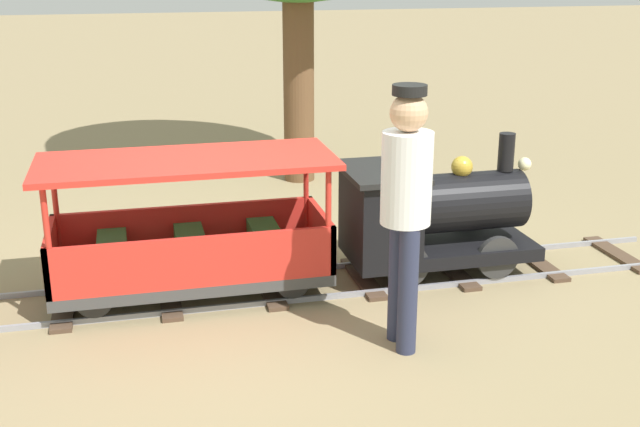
% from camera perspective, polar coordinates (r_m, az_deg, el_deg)
% --- Properties ---
extents(ground_plane, '(60.00, 60.00, 0.00)m').
position_cam_1_polar(ground_plane, '(5.82, -3.12, -5.39)').
color(ground_plane, '#8C7A56').
extents(track, '(0.79, 5.70, 0.04)m').
position_cam_1_polar(track, '(5.87, -0.24, -4.98)').
color(track, gray).
rests_on(track, ground_plane).
extents(locomotive, '(0.75, 1.45, 1.02)m').
position_cam_1_polar(locomotive, '(5.94, 7.74, -0.05)').
color(locomotive, black).
rests_on(locomotive, ground_plane).
extents(passenger_car, '(0.85, 2.00, 0.97)m').
position_cam_1_polar(passenger_car, '(5.59, -9.26, -1.92)').
color(passenger_car, '#3F3F3F').
rests_on(passenger_car, ground_plane).
extents(conductor_person, '(0.30, 0.30, 1.62)m').
position_cam_1_polar(conductor_person, '(4.68, 6.18, 1.12)').
color(conductor_person, '#282D47').
rests_on(conductor_person, ground_plane).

